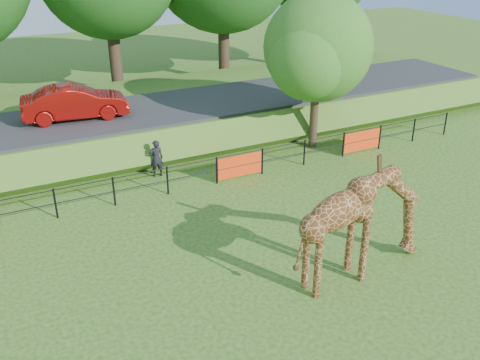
{
  "coord_description": "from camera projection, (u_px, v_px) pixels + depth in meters",
  "views": [
    {
      "loc": [
        -5.72,
        -9.06,
        8.92
      ],
      "look_at": [
        0.99,
        4.07,
        2.0
      ],
      "focal_mm": 40.0,
      "sensor_mm": 36.0,
      "label": 1
    }
  ],
  "objects": [
    {
      "name": "ground",
      "position": [
        278.0,
        321.0,
        13.45
      ],
      "size": [
        90.0,
        90.0,
        0.0
      ],
      "primitive_type": "plane",
      "color": "#295314",
      "rests_on": "ground"
    },
    {
      "name": "giraffe",
      "position": [
        363.0,
        225.0,
        14.62
      ],
      "size": [
        4.51,
        1.08,
        3.2
      ],
      "primitive_type": null,
      "rotation": [
        0.0,
        0.0,
        0.06
      ],
      "color": "#572C12",
      "rests_on": "ground"
    },
    {
      "name": "perimeter_fence",
      "position": [
        167.0,
        181.0,
        19.66
      ],
      "size": [
        28.07,
        0.1,
        1.1
      ],
      "primitive_type": null,
      "color": "black",
      "rests_on": "ground"
    },
    {
      "name": "embankment",
      "position": [
        114.0,
        120.0,
        25.67
      ],
      "size": [
        40.0,
        9.0,
        1.3
      ],
      "primitive_type": "cube",
      "color": "#295314",
      "rests_on": "ground"
    },
    {
      "name": "road",
      "position": [
        121.0,
        114.0,
        24.16
      ],
      "size": [
        40.0,
        5.0,
        0.12
      ],
      "primitive_type": "cube",
      "color": "#2B2B2E",
      "rests_on": "embankment"
    },
    {
      "name": "car_red",
      "position": [
        75.0,
        102.0,
        23.09
      ],
      "size": [
        4.6,
        2.05,
        1.47
      ],
      "primitive_type": "imported",
      "rotation": [
        0.0,
        0.0,
        1.46
      ],
      "color": "#9D0F0B",
      "rests_on": "road"
    },
    {
      "name": "visitor",
      "position": [
        156.0,
        158.0,
        21.03
      ],
      "size": [
        0.57,
        0.4,
        1.52
      ],
      "primitive_type": "imported",
      "rotation": [
        0.0,
        0.0,
        3.08
      ],
      "color": "black",
      "rests_on": "ground"
    },
    {
      "name": "tree_east",
      "position": [
        319.0,
        51.0,
        22.52
      ],
      "size": [
        5.4,
        4.71,
        6.76
      ],
      "color": "#372718",
      "rests_on": "ground"
    }
  ]
}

